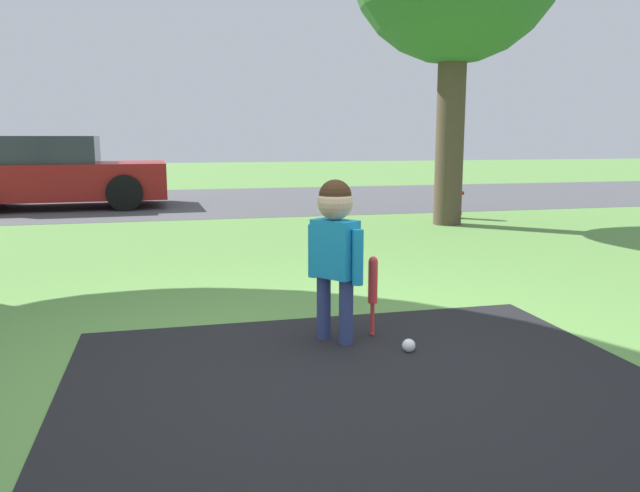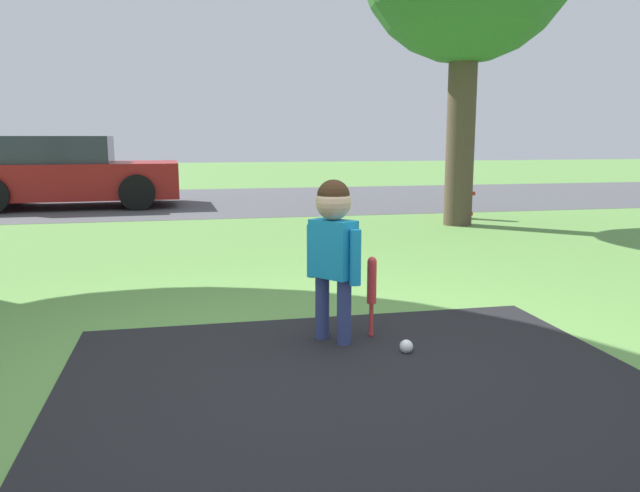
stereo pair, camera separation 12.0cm
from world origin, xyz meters
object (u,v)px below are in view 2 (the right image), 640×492
object	(u,v)px
fire_hydrant	(467,196)
parked_car	(68,174)
sports_ball	(406,346)
child	(333,238)
baseball_bat	(372,285)

from	to	relation	value
fire_hydrant	parked_car	size ratio (longest dim) A/B	0.19
sports_ball	fire_hydrant	xyz separation A→B (m)	(3.13, 5.87, 0.33)
parked_car	child	bearing A→B (deg)	-72.69
baseball_bat	child	bearing A→B (deg)	-170.67
baseball_bat	parked_car	distance (m)	9.28
child	fire_hydrant	world-z (taller)	child
sports_ball	baseball_bat	bearing A→B (deg)	109.31
child	fire_hydrant	distance (m)	6.59
child	parked_car	size ratio (longest dim) A/B	0.26
parked_car	fire_hydrant	bearing A→B (deg)	-27.51
parked_car	baseball_bat	bearing A→B (deg)	-71.04
child	fire_hydrant	size ratio (longest dim) A/B	1.38
baseball_bat	fire_hydrant	distance (m)	6.41
fire_hydrant	parked_car	distance (m)	7.28
baseball_bat	parked_car	bearing A→B (deg)	111.02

